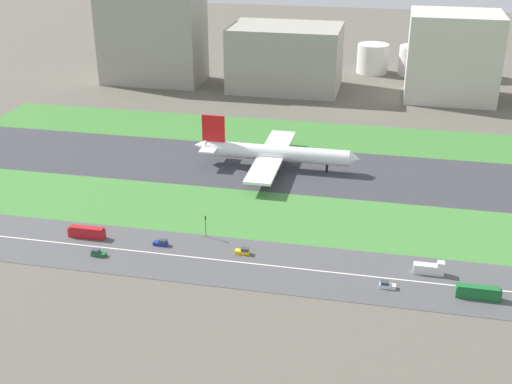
{
  "coord_description": "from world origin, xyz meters",
  "views": [
    {
      "loc": [
        42.33,
        -235.01,
        98.16
      ],
      "look_at": [
        0.27,
        -36.5,
        6.0
      ],
      "focal_mm": 46.53,
      "sensor_mm": 36.0,
      "label": 1
    }
  ],
  "objects_px": {
    "bus_1": "(87,232)",
    "terminal_building": "(153,35)",
    "car_2": "(161,243)",
    "truck_0": "(430,269)",
    "car_4": "(98,253)",
    "hangar_building": "(285,58)",
    "airliner": "(272,153)",
    "fuel_tank_west": "(373,58)",
    "car_1": "(387,285)",
    "office_tower": "(453,56)",
    "bus_0": "(478,292)",
    "traffic_light": "(206,225)",
    "fuel_tank_centre": "(415,61)",
    "car_3": "(243,251)",
    "fuel_tank_east": "(474,66)"
  },
  "relations": [
    {
      "from": "car_1",
      "to": "terminal_building",
      "type": "relative_size",
      "value": 0.08
    },
    {
      "from": "terminal_building",
      "to": "hangar_building",
      "type": "relative_size",
      "value": 0.94
    },
    {
      "from": "truck_0",
      "to": "fuel_tank_centre",
      "type": "relative_size",
      "value": 0.44
    },
    {
      "from": "bus_1",
      "to": "terminal_building",
      "type": "distance_m",
      "value": 188.62
    },
    {
      "from": "truck_0",
      "to": "fuel_tank_centre",
      "type": "bearing_deg",
      "value": 90.76
    },
    {
      "from": "bus_1",
      "to": "fuel_tank_west",
      "type": "relative_size",
      "value": 0.64
    },
    {
      "from": "bus_1",
      "to": "traffic_light",
      "type": "height_order",
      "value": "traffic_light"
    },
    {
      "from": "bus_1",
      "to": "bus_0",
      "type": "distance_m",
      "value": 116.21
    },
    {
      "from": "car_2",
      "to": "fuel_tank_centre",
      "type": "height_order",
      "value": "fuel_tank_centre"
    },
    {
      "from": "bus_0",
      "to": "hangar_building",
      "type": "height_order",
      "value": "hangar_building"
    },
    {
      "from": "bus_1",
      "to": "terminal_building",
      "type": "relative_size",
      "value": 0.21
    },
    {
      "from": "car_4",
      "to": "fuel_tank_centre",
      "type": "relative_size",
      "value": 0.23
    },
    {
      "from": "bus_0",
      "to": "fuel_tank_centre",
      "type": "xyz_separation_m",
      "value": [
        -15.24,
        237.0,
        6.53
      ]
    },
    {
      "from": "car_2",
      "to": "hangar_building",
      "type": "xyz_separation_m",
      "value": [
        7.1,
        182.0,
        15.98
      ]
    },
    {
      "from": "airliner",
      "to": "office_tower",
      "type": "xyz_separation_m",
      "value": [
        71.72,
        114.0,
        15.55
      ]
    },
    {
      "from": "car_2",
      "to": "office_tower",
      "type": "bearing_deg",
      "value": 62.87
    },
    {
      "from": "car_1",
      "to": "fuel_tank_east",
      "type": "xyz_separation_m",
      "value": [
        41.39,
        237.0,
        5.94
      ]
    },
    {
      "from": "bus_0",
      "to": "traffic_light",
      "type": "relative_size",
      "value": 1.61
    },
    {
      "from": "bus_1",
      "to": "fuel_tank_west",
      "type": "distance_m",
      "value": 239.45
    },
    {
      "from": "car_2",
      "to": "bus_1",
      "type": "distance_m",
      "value": 24.22
    },
    {
      "from": "car_1",
      "to": "fuel_tank_west",
      "type": "bearing_deg",
      "value": -86.09
    },
    {
      "from": "truck_0",
      "to": "car_4",
      "type": "xyz_separation_m",
      "value": [
        -95.46,
        -10.0,
        -0.75
      ]
    },
    {
      "from": "car_3",
      "to": "hangar_building",
      "type": "relative_size",
      "value": 0.08
    },
    {
      "from": "airliner",
      "to": "hangar_building",
      "type": "height_order",
      "value": "hangar_building"
    },
    {
      "from": "airliner",
      "to": "terminal_building",
      "type": "bearing_deg",
      "value": 127.98
    },
    {
      "from": "airliner",
      "to": "bus_1",
      "type": "bearing_deg",
      "value": -123.93
    },
    {
      "from": "car_3",
      "to": "truck_0",
      "type": "bearing_deg",
      "value": -0.0
    },
    {
      "from": "fuel_tank_west",
      "to": "car_3",
      "type": "bearing_deg",
      "value": -96.57
    },
    {
      "from": "car_2",
      "to": "car_4",
      "type": "bearing_deg",
      "value": -148.18
    },
    {
      "from": "bus_1",
      "to": "hangar_building",
      "type": "distance_m",
      "value": 185.29
    },
    {
      "from": "fuel_tank_west",
      "to": "bus_1",
      "type": "bearing_deg",
      "value": -108.49
    },
    {
      "from": "truck_0",
      "to": "car_3",
      "type": "height_order",
      "value": "truck_0"
    },
    {
      "from": "car_3",
      "to": "bus_0",
      "type": "height_order",
      "value": "bus_0"
    },
    {
      "from": "truck_0",
      "to": "hangar_building",
      "type": "relative_size",
      "value": 0.14
    },
    {
      "from": "car_2",
      "to": "terminal_building",
      "type": "xyz_separation_m",
      "value": [
        -67.45,
        182.0,
        25.06
      ]
    },
    {
      "from": "bus_1",
      "to": "car_4",
      "type": "bearing_deg",
      "value": -51.02
    },
    {
      "from": "car_4",
      "to": "traffic_light",
      "type": "relative_size",
      "value": 0.61
    },
    {
      "from": "terminal_building",
      "to": "fuel_tank_east",
      "type": "bearing_deg",
      "value": 14.29
    },
    {
      "from": "car_2",
      "to": "fuel_tank_centre",
      "type": "bearing_deg",
      "value": 71.41
    },
    {
      "from": "bus_1",
      "to": "truck_0",
      "type": "bearing_deg",
      "value": 0.0
    },
    {
      "from": "traffic_light",
      "to": "fuel_tank_west",
      "type": "bearing_deg",
      "value": 79.69
    },
    {
      "from": "fuel_tank_centre",
      "to": "terminal_building",
      "type": "bearing_deg",
      "value": -162.62
    },
    {
      "from": "bus_1",
      "to": "hangar_building",
      "type": "relative_size",
      "value": 0.2
    },
    {
      "from": "bus_1",
      "to": "hangar_building",
      "type": "height_order",
      "value": "hangar_building"
    },
    {
      "from": "bus_0",
      "to": "terminal_building",
      "type": "xyz_separation_m",
      "value": [
        -159.03,
        192.0,
        24.16
      ]
    },
    {
      "from": "hangar_building",
      "to": "car_1",
      "type": "bearing_deg",
      "value": -72.44
    },
    {
      "from": "bus_0",
      "to": "airliner",
      "type": "bearing_deg",
      "value": -48.08
    },
    {
      "from": "car_3",
      "to": "car_1",
      "type": "distance_m",
      "value": 43.48
    },
    {
      "from": "car_4",
      "to": "bus_1",
      "type": "relative_size",
      "value": 0.38
    },
    {
      "from": "traffic_light",
      "to": "fuel_tank_centre",
      "type": "relative_size",
      "value": 0.38
    }
  ]
}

